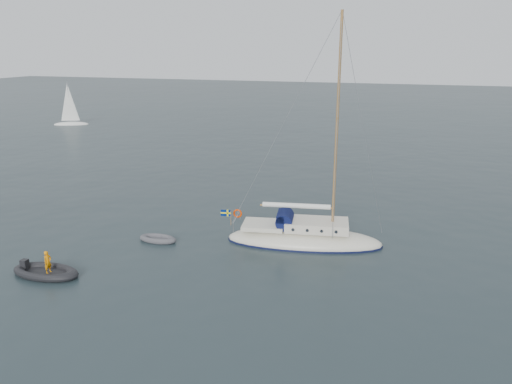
% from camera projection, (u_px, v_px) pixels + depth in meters
% --- Properties ---
extents(ground, '(300.00, 300.00, 0.00)m').
position_uv_depth(ground, '(251.00, 245.00, 32.22)').
color(ground, black).
rests_on(ground, ground).
extents(sailboat, '(10.55, 3.16, 15.02)m').
position_uv_depth(sailboat, '(304.00, 227.00, 32.19)').
color(sailboat, beige).
rests_on(sailboat, ground).
extents(dinghy, '(2.60, 1.17, 0.37)m').
position_uv_depth(dinghy, '(158.00, 239.00, 32.82)').
color(dinghy, '#4F4F53').
rests_on(dinghy, ground).
extents(rib, '(4.05, 1.84, 1.50)m').
position_uv_depth(rib, '(46.00, 271.00, 27.92)').
color(rib, black).
rests_on(rib, ground).
extents(distant_yacht_a, '(5.53, 2.95, 7.33)m').
position_uv_depth(distant_yacht_a, '(69.00, 105.00, 80.47)').
color(distant_yacht_a, silver).
rests_on(distant_yacht_a, ground).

